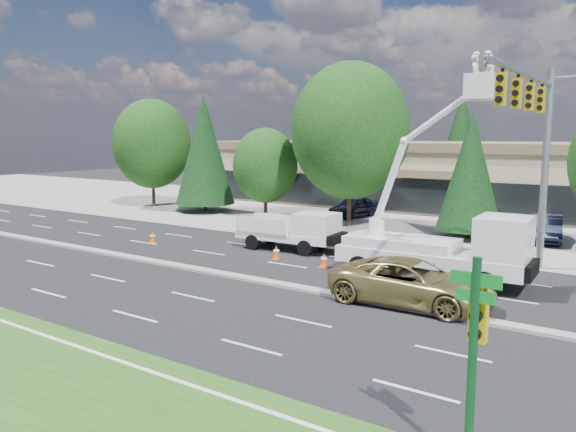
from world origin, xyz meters
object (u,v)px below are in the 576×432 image
Objects in this scene: utility_pickup at (294,235)px; minivan at (412,282)px; street_sign_pole at (475,341)px; signal_mast at (538,136)px; bucket_truck at (446,237)px.

utility_pickup is 10.48m from minivan.
street_sign_pole is at bearing -154.04° from minivan.
signal_mast reaches higher than minivan.
signal_mast is 1.81× the size of utility_pickup.
bucket_truck is at bearing -134.61° from signal_mast.
signal_mast is at bearing 97.27° from street_sign_pole.
signal_mast reaches higher than utility_pickup.
minivan is (-0.01, -3.63, -1.13)m from bucket_truck.
utility_pickup is (-13.59, 14.63, -1.58)m from street_sign_pole.
signal_mast is 12.76m from utility_pickup.
minivan is at bearing -36.83° from utility_pickup.
street_sign_pole is 0.43× the size of bucket_truck.
street_sign_pole is (1.97, -15.45, -3.61)m from signal_mast.
signal_mast is 1.09× the size of bucket_truck.
utility_pickup is 0.95× the size of minivan.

